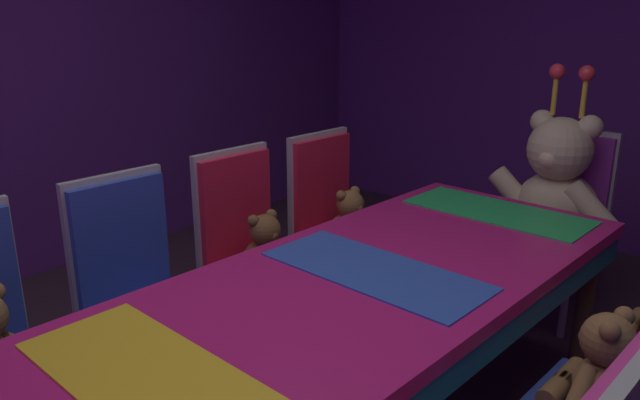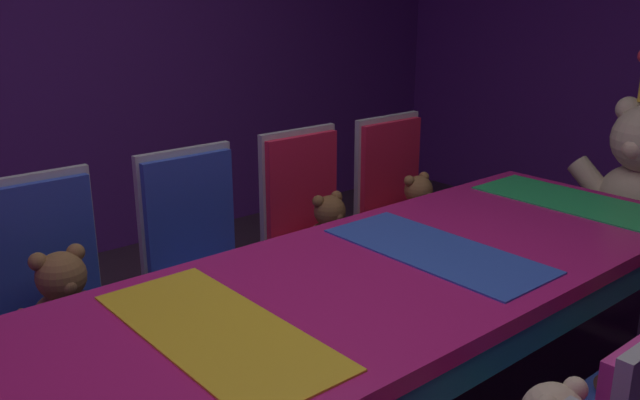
% 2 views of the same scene
% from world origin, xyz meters
% --- Properties ---
extents(wall_left, '(0.12, 6.40, 2.80)m').
position_xyz_m(wall_left, '(-2.60, 0.00, 1.40)').
color(wall_left, '#59267F').
rests_on(wall_left, ground_plane).
extents(banquet_table, '(0.90, 2.99, 0.75)m').
position_xyz_m(banquet_table, '(0.00, -0.00, 0.66)').
color(banquet_table, '#C61E72').
rests_on(banquet_table, ground_plane).
extents(chair_left_1, '(0.42, 0.41, 0.98)m').
position_xyz_m(chair_left_1, '(-0.85, -0.56, 0.60)').
color(chair_left_1, '#2D47B2').
rests_on(chair_left_1, ground_plane).
extents(teddy_left_1, '(0.26, 0.34, 0.32)m').
position_xyz_m(teddy_left_1, '(-0.71, -0.56, 0.60)').
color(teddy_left_1, olive).
rests_on(teddy_left_1, chair_left_1).
extents(chair_left_2, '(0.42, 0.41, 0.98)m').
position_xyz_m(chair_left_2, '(-0.86, 0.02, 0.60)').
color(chair_left_2, '#2D47B2').
rests_on(chair_left_2, ground_plane).
extents(chair_left_3, '(0.42, 0.41, 0.98)m').
position_xyz_m(chair_left_3, '(-0.86, 0.59, 0.60)').
color(chair_left_3, red).
rests_on(chair_left_3, ground_plane).
extents(teddy_left_3, '(0.23, 0.29, 0.28)m').
position_xyz_m(teddy_left_3, '(-0.72, 0.59, 0.58)').
color(teddy_left_3, brown).
rests_on(teddy_left_3, chair_left_3).
extents(chair_left_4, '(0.42, 0.41, 0.98)m').
position_xyz_m(chair_left_4, '(-0.84, 1.13, 0.60)').
color(chair_left_4, red).
rests_on(chair_left_4, ground_plane).
extents(teddy_left_4, '(0.23, 0.29, 0.28)m').
position_xyz_m(teddy_left_4, '(-0.70, 1.13, 0.58)').
color(teddy_left_4, olive).
rests_on(teddy_left_4, chair_left_4).
extents(king_teddy_bear, '(0.67, 0.52, 0.86)m').
position_xyz_m(king_teddy_bear, '(0.00, 1.87, 0.73)').
color(king_teddy_bear, beige).
rests_on(king_teddy_bear, throne_chair).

